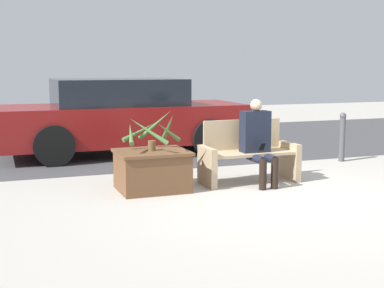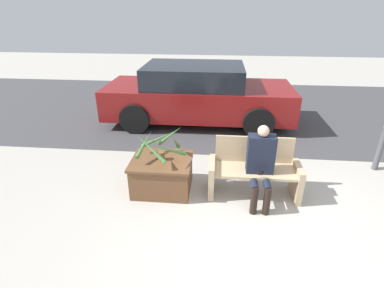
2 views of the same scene
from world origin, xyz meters
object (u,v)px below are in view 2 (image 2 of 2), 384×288
(bollard_post, at_px, (381,147))
(potted_plant, at_px, (161,144))
(planter_box, at_px, (162,173))
(bench, at_px, (254,171))
(person_seated, at_px, (261,162))
(parked_car, at_px, (197,94))

(bollard_post, bearing_deg, potted_plant, -165.33)
(planter_box, xyz_separation_m, bollard_post, (3.81, 1.01, 0.16))
(bench, height_order, person_seated, person_seated)
(bench, xyz_separation_m, planter_box, (-1.47, -0.04, -0.11))
(bollard_post, bearing_deg, parked_car, 148.13)
(person_seated, xyz_separation_m, bollard_post, (2.28, 1.15, -0.21))
(person_seated, xyz_separation_m, planter_box, (-1.53, 0.14, -0.37))
(bench, relative_size, person_seated, 1.16)
(person_seated, distance_m, parked_car, 3.53)
(planter_box, height_order, parked_car, parked_car)
(person_seated, height_order, planter_box, person_seated)
(person_seated, bearing_deg, planter_box, 174.62)
(bench, xyz_separation_m, bollard_post, (2.34, 0.97, 0.05))
(potted_plant, xyz_separation_m, bollard_post, (3.80, 1.00, -0.36))
(planter_box, height_order, potted_plant, potted_plant)
(planter_box, relative_size, potted_plant, 1.21)
(person_seated, relative_size, potted_plant, 1.53)
(bench, relative_size, potted_plant, 1.78)
(bench, distance_m, bollard_post, 2.53)
(parked_car, distance_m, bollard_post, 4.11)
(person_seated, bearing_deg, parked_car, 109.89)
(potted_plant, bearing_deg, bollard_post, 14.67)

